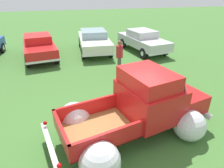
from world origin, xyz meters
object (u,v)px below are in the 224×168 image
Objects in this scene: show_car_2 at (94,40)px; show_car_3 at (143,40)px; spectator_0 at (119,55)px; vintage_pickup_truck at (141,109)px; show_car_1 at (39,46)px.

show_car_2 and show_car_3 have the same top height.
vintage_pickup_truck is at bearing 110.25° from spectator_0.
show_car_3 is 2.74× the size of spectator_0.
show_car_1 and show_car_3 have the same top height.
show_car_2 is 1.05× the size of show_car_3.
show_car_2 is 3.35m from show_car_3.
show_car_3 is at bearing 53.88° from vintage_pickup_truck.
show_car_1 is 0.97× the size of show_car_3.
show_car_1 is (-3.29, 8.11, 0.02)m from vintage_pickup_truck.
show_car_2 is at bearing -113.86° from show_car_3.
spectator_0 reaches higher than show_car_1.
show_car_1 is at bearing -76.94° from show_car_2.
show_car_2 is at bearing 76.30° from vintage_pickup_truck.
spectator_0 is (0.54, -4.13, 0.16)m from show_car_2.
show_car_2 is 4.17m from spectator_0.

